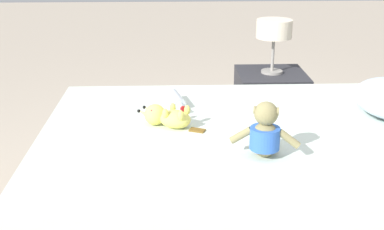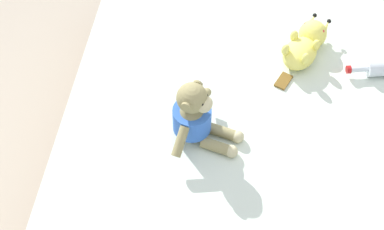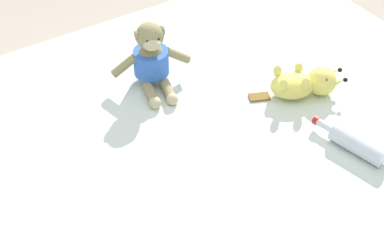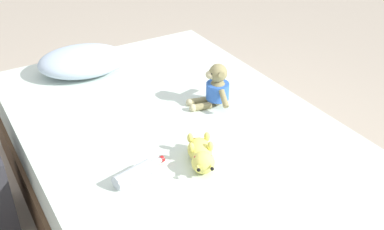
{
  "view_description": "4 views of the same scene",
  "coord_description": "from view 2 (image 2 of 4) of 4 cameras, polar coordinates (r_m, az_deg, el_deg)",
  "views": [
    {
      "loc": [
        2.18,
        -0.38,
        1.41
      ],
      "look_at": [
        -0.03,
        -0.3,
        0.59
      ],
      "focal_mm": 48.09,
      "sensor_mm": 36.0,
      "label": 1
    },
    {
      "loc": [
        0.13,
        1.11,
        2.15
      ],
      "look_at": [
        0.28,
        -0.01,
        0.62
      ],
      "focal_mm": 57.24,
      "sensor_mm": 36.0,
      "label": 2
    },
    {
      "loc": [
        -1.22,
        0.78,
        1.84
      ],
      "look_at": [
        0.0,
        0.0,
        0.57
      ],
      "focal_mm": 56.69,
      "sensor_mm": 36.0,
      "label": 3
    },
    {
      "loc": [
        -0.93,
        -1.79,
        1.78
      ],
      "look_at": [
        0.01,
        -0.2,
        0.64
      ],
      "focal_mm": 43.41,
      "sensor_mm": 36.0,
      "label": 4
    }
  ],
  "objects": [
    {
      "name": "bed",
      "position": [
        2.2,
        7.33,
        -6.81
      ],
      "size": [
        1.47,
        2.04,
        0.52
      ],
      "color": "brown",
      "rests_on": "ground_plane"
    },
    {
      "name": "plush_yellow_creature",
      "position": [
        2.2,
        10.52,
        6.47
      ],
      "size": [
        0.19,
        0.32,
        0.1
      ],
      "color": "#EAE066",
      "rests_on": "bed"
    },
    {
      "name": "plush_monkey",
      "position": [
        1.9,
        0.31,
        -0.16
      ],
      "size": [
        0.24,
        0.29,
        0.24
      ],
      "color": "#8E8456",
      "rests_on": "bed"
    },
    {
      "name": "ground_plane",
      "position": [
        2.42,
        6.7,
        -9.85
      ],
      "size": [
        16.0,
        16.0,
        0.0
      ],
      "primitive_type": "plane",
      "color": "#B7A893"
    }
  ]
}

